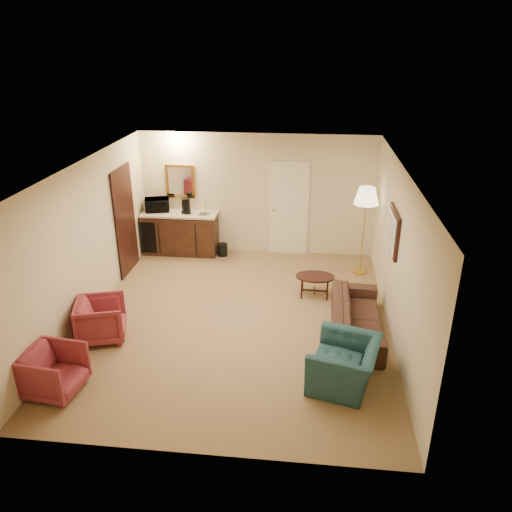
{
  "coord_description": "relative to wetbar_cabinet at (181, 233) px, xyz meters",
  "views": [
    {
      "loc": [
        1.11,
        -7.22,
        4.37
      ],
      "look_at": [
        0.26,
        0.5,
        0.97
      ],
      "focal_mm": 35.0,
      "sensor_mm": 36.0,
      "label": 1
    }
  ],
  "objects": [
    {
      "name": "ground",
      "position": [
        1.65,
        -2.72,
        -0.46
      ],
      "size": [
        6.0,
        6.0,
        0.0
      ],
      "primitive_type": "plane",
      "color": "olive",
      "rests_on": "ground"
    },
    {
      "name": "room_walls",
      "position": [
        1.55,
        -1.95,
        1.26
      ],
      "size": [
        5.02,
        6.01,
        2.61
      ],
      "color": "beige",
      "rests_on": "ground"
    },
    {
      "name": "wetbar_cabinet",
      "position": [
        0.0,
        0.0,
        0.0
      ],
      "size": [
        1.64,
        0.58,
        0.92
      ],
      "primitive_type": "cube",
      "color": "#3C2113",
      "rests_on": "ground"
    },
    {
      "name": "sofa",
      "position": [
        3.6,
        -2.91,
        -0.07
      ],
      "size": [
        0.63,
        1.99,
        0.77
      ],
      "primitive_type": "imported",
      "rotation": [
        0.0,
        0.0,
        1.54
      ],
      "color": "black",
      "rests_on": "ground"
    },
    {
      "name": "teal_armchair",
      "position": [
        3.33,
        -4.25,
        -0.03
      ],
      "size": [
        0.87,
        1.12,
        0.86
      ],
      "primitive_type": "imported",
      "rotation": [
        0.0,
        0.0,
        -1.83
      ],
      "color": "#1F424D",
      "rests_on": "ground"
    },
    {
      "name": "rose_chair_near",
      "position": [
        -0.39,
        -3.51,
        -0.09
      ],
      "size": [
        0.85,
        0.88,
        0.73
      ],
      "primitive_type": "imported",
      "rotation": [
        0.0,
        0.0,
        1.87
      ],
      "color": "maroon",
      "rests_on": "ground"
    },
    {
      "name": "rose_chair_far",
      "position": [
        -0.5,
        -4.84,
        -0.1
      ],
      "size": [
        0.73,
        0.77,
        0.72
      ],
      "primitive_type": "imported",
      "rotation": [
        0.0,
        0.0,
        1.46
      ],
      "color": "maroon",
      "rests_on": "ground"
    },
    {
      "name": "coffee_table",
      "position": [
        2.94,
        -1.72,
        -0.26
      ],
      "size": [
        0.73,
        0.5,
        0.41
      ],
      "primitive_type": "cube",
      "rotation": [
        0.0,
        0.0,
        -0.03
      ],
      "color": "black",
      "rests_on": "ground"
    },
    {
      "name": "floor_lamp",
      "position": [
        3.85,
        -0.61,
        0.43
      ],
      "size": [
        0.58,
        0.58,
        1.79
      ],
      "primitive_type": "cube",
      "rotation": [
        0.0,
        0.0,
        -0.25
      ],
      "color": "gold",
      "rests_on": "ground"
    },
    {
      "name": "waste_bin",
      "position": [
        0.93,
        -0.07,
        -0.33
      ],
      "size": [
        0.27,
        0.27,
        0.27
      ],
      "primitive_type": "cylinder",
      "rotation": [
        0.0,
        0.0,
        0.32
      ],
      "color": "black",
      "rests_on": "ground"
    },
    {
      "name": "microwave",
      "position": [
        -0.5,
        0.08,
        0.63
      ],
      "size": [
        0.57,
        0.41,
        0.35
      ],
      "primitive_type": "imported",
      "rotation": [
        0.0,
        0.0,
        0.28
      ],
      "color": "black",
      "rests_on": "wetbar_cabinet"
    },
    {
      "name": "coffee_maker",
      "position": [
        0.16,
        0.0,
        0.62
      ],
      "size": [
        0.2,
        0.2,
        0.33
      ],
      "primitive_type": "cylinder",
      "rotation": [
        0.0,
        0.0,
        0.16
      ],
      "color": "black",
      "rests_on": "wetbar_cabinet"
    }
  ]
}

